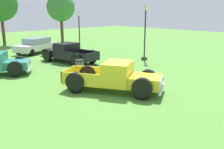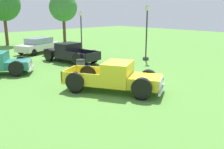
% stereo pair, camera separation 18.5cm
% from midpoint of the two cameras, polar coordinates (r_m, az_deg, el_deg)
% --- Properties ---
extents(ground_plane, '(80.00, 80.00, 0.00)m').
position_cam_midpoint_polar(ground_plane, '(13.28, 2.37, -3.55)').
color(ground_plane, '#548C38').
extents(pickup_truck_foreground, '(4.05, 5.38, 1.57)m').
position_cam_midpoint_polar(pickup_truck_foreground, '(12.77, 2.01, -0.78)').
color(pickup_truck_foreground, yellow).
rests_on(pickup_truck_foreground, ground_plane).
extents(pickup_truck_behind_left, '(2.65, 5.34, 1.56)m').
position_cam_midpoint_polar(pickup_truck_behind_left, '(20.67, -9.94, 4.95)').
color(pickup_truck_behind_left, black).
rests_on(pickup_truck_behind_left, ground_plane).
extents(sedan_distant_b, '(4.82, 3.21, 1.49)m').
position_cam_midpoint_polar(sedan_distant_b, '(25.81, -16.39, 6.55)').
color(sedan_distant_b, silver).
rests_on(sedan_distant_b, ground_plane).
extents(lamp_post_near, '(0.36, 0.36, 4.02)m').
position_cam_midpoint_polar(lamp_post_near, '(25.84, -6.90, 10.00)').
color(lamp_post_near, '#2D2D33').
rests_on(lamp_post_near, ground_plane).
extents(lamp_post_far, '(0.36, 0.36, 4.55)m').
position_cam_midpoint_polar(lamp_post_far, '(21.03, 8.23, 9.67)').
color(lamp_post_far, '#2D2D33').
rests_on(lamp_post_far, ground_plane).
extents(trash_can, '(0.59, 0.59, 0.95)m').
position_cam_midpoint_polar(trash_can, '(16.70, -6.95, 1.85)').
color(trash_can, '#4C4C51').
rests_on(trash_can, ground_plane).
extents(oak_tree_west, '(3.90, 3.90, 6.78)m').
position_cam_midpoint_polar(oak_tree_west, '(32.49, -23.64, 14.61)').
color(oak_tree_west, brown).
rests_on(oak_tree_west, ground_plane).
extents(oak_tree_center, '(3.33, 3.33, 6.15)m').
position_cam_midpoint_polar(oak_tree_center, '(31.08, -11.01, 14.93)').
color(oak_tree_center, brown).
rests_on(oak_tree_center, ground_plane).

